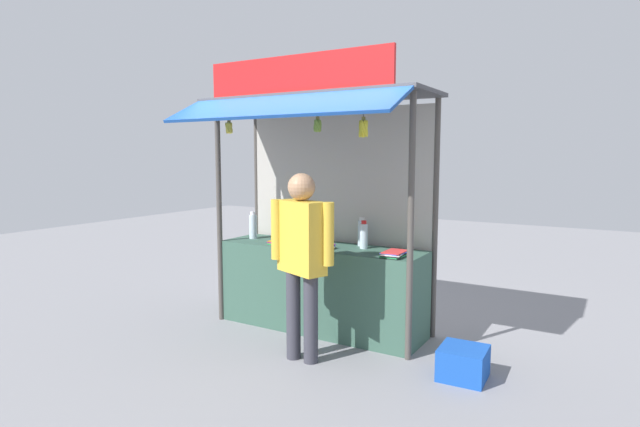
# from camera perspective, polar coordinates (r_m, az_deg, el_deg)

# --- Properties ---
(ground_plane) EXTENTS (20.00, 20.00, 0.00)m
(ground_plane) POSITION_cam_1_polar(r_m,az_deg,el_deg) (5.72, -0.00, -12.72)
(ground_plane) COLOR gray
(stall_counter) EXTENTS (2.28, 0.63, 0.92)m
(stall_counter) POSITION_cam_1_polar(r_m,az_deg,el_deg) (5.59, -0.00, -8.27)
(stall_counter) COLOR #385B4C
(stall_counter) RESTS_ON ground
(stall_structure) EXTENTS (2.48, 1.43, 2.84)m
(stall_structure) POSITION_cam_1_polar(r_m,az_deg,el_deg) (5.48, 0.43, 4.56)
(stall_structure) COLOR #4C4742
(stall_structure) RESTS_ON ground
(water_bottle_center) EXTENTS (0.09, 0.09, 0.31)m
(water_bottle_center) POSITION_cam_1_polar(r_m,az_deg,el_deg) (5.48, 4.71, -2.15)
(water_bottle_center) COLOR silver
(water_bottle_center) RESTS_ON stall_counter
(water_bottle_front_right) EXTENTS (0.09, 0.09, 0.32)m
(water_bottle_front_right) POSITION_cam_1_polar(r_m,az_deg,el_deg) (5.77, -2.13, -1.64)
(water_bottle_front_right) COLOR silver
(water_bottle_front_right) RESTS_ON stall_counter
(water_bottle_back_left) EXTENTS (0.09, 0.09, 0.32)m
(water_bottle_back_left) POSITION_cam_1_polar(r_m,az_deg,el_deg) (5.99, -7.52, -1.39)
(water_bottle_back_left) COLOR silver
(water_bottle_back_left) RESTS_ON stall_counter
(water_bottle_far_left) EXTENTS (0.08, 0.08, 0.30)m
(water_bottle_far_left) POSITION_cam_1_polar(r_m,az_deg,el_deg) (5.33, 4.92, -2.47)
(water_bottle_far_left) COLOR silver
(water_bottle_far_left) RESTS_ON stall_counter
(magazine_stack_left) EXTENTS (0.25, 0.31, 0.03)m
(magazine_stack_left) POSITION_cam_1_polar(r_m,az_deg,el_deg) (5.65, -4.19, -3.17)
(magazine_stack_left) COLOR green
(magazine_stack_left) RESTS_ON stall_counter
(magazine_stack_back_right) EXTENTS (0.25, 0.28, 0.05)m
(magazine_stack_back_right) POSITION_cam_1_polar(r_m,az_deg,el_deg) (5.27, 0.11, -3.79)
(magazine_stack_back_right) COLOR orange
(magazine_stack_back_right) RESTS_ON stall_counter
(magazine_stack_right) EXTENTS (0.22, 0.32, 0.05)m
(magazine_stack_right) POSITION_cam_1_polar(r_m,az_deg,el_deg) (4.95, 8.35, -4.52)
(magazine_stack_right) COLOR black
(magazine_stack_right) RESTS_ON stall_counter
(banana_bunch_inner_right) EXTENTS (0.09, 0.09, 0.25)m
(banana_bunch_inner_right) POSITION_cam_1_polar(r_m,az_deg,el_deg) (5.59, -10.16, 9.45)
(banana_bunch_inner_right) COLOR #332D23
(banana_bunch_rightmost) EXTENTS (0.10, 0.10, 0.32)m
(banana_bunch_rightmost) POSITION_cam_1_polar(r_m,az_deg,el_deg) (4.71, 4.88, 9.50)
(banana_bunch_rightmost) COLOR #332D23
(banana_bunch_inner_left) EXTENTS (0.09, 0.09, 0.26)m
(banana_bunch_inner_left) POSITION_cam_1_polar(r_m,az_deg,el_deg) (4.94, -0.27, 9.84)
(banana_bunch_inner_left) COLOR #332D23
(vendor_person) EXTENTS (0.66, 0.37, 1.73)m
(vendor_person) POSITION_cam_1_polar(r_m,az_deg,el_deg) (4.61, -2.06, -4.04)
(vendor_person) COLOR #383842
(vendor_person) RESTS_ON ground
(plastic_crate) EXTENTS (0.40, 0.40, 0.27)m
(plastic_crate) POSITION_cam_1_polar(r_m,az_deg,el_deg) (4.66, 15.75, -15.81)
(plastic_crate) COLOR #194CB2
(plastic_crate) RESTS_ON ground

